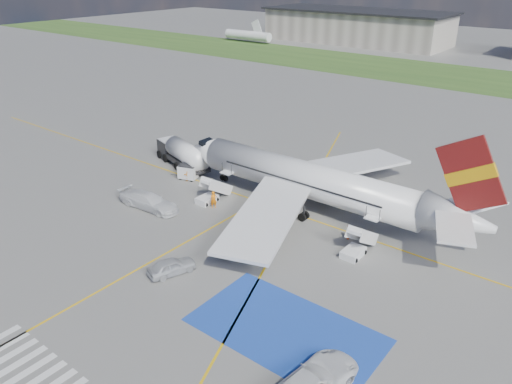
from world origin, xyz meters
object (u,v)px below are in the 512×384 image
airliner (318,183)px  fuel_tanker (183,156)px  van_white_b (149,199)px  car_silver_a (172,266)px  van_white_a (308,382)px  car_silver_b (237,245)px  gpu_cart (188,173)px

airliner → fuel_tanker: 21.04m
fuel_tanker → airliner: bearing=16.7°
fuel_tanker → van_white_b: bearing=-44.4°
airliner → fuel_tanker: bearing=179.2°
car_silver_a → van_white_a: 17.27m
car_silver_b → car_silver_a: bearing=83.0°
gpu_cart → car_silver_a: 20.93m
gpu_cart → van_white_b: (2.38, -8.41, 0.29)m
fuel_tanker → car_silver_a: bearing=-29.2°
airliner → gpu_cart: size_ratio=14.31×
airliner → van_white_b: airliner is taller
airliner → van_white_b: bearing=-144.5°
car_silver_a → van_white_b: (-11.43, 7.32, 0.41)m
car_silver_a → car_silver_b: car_silver_a is taller
gpu_cart → van_white_a: (30.55, -19.91, 0.31)m
car_silver_a → van_white_b: van_white_b is taller
gpu_cart → van_white_a: size_ratio=0.42×
car_silver_b → van_white_a: (14.63, -10.58, 0.49)m
van_white_b → fuel_tanker: bearing=24.0°
van_white_b → gpu_cart: bearing=11.7°
fuel_tanker → car_silver_b: fuel_tanker is taller
fuel_tanker → van_white_a: (34.07, -22.53, -0.33)m
airliner → gpu_cart: 17.78m
fuel_tanker → van_white_b: 12.51m
car_silver_b → airliner: bearing=-86.2°
fuel_tanker → car_silver_a: 25.24m
fuel_tanker → gpu_cart: fuel_tanker is taller
gpu_cart → car_silver_b: gpu_cart is taller
car_silver_b → van_white_a: 18.07m
airliner → gpu_cart: (-17.44, -2.34, -2.54)m
airliner → van_white_a: size_ratio=5.95×
car_silver_a → van_white_a: van_white_a is taller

